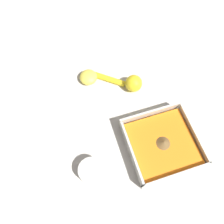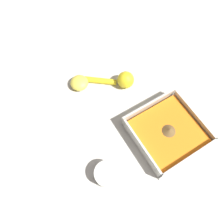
{
  "view_description": "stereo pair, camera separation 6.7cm",
  "coord_description": "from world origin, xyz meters",
  "px_view_note": "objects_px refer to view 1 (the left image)",
  "views": [
    {
      "loc": [
        0.18,
        0.13,
        0.64
      ],
      "look_at": [
        0.1,
        -0.14,
        0.03
      ],
      "focal_mm": 35.0,
      "sensor_mm": 36.0,
      "label": 1
    },
    {
      "loc": [
        0.25,
        0.1,
        0.64
      ],
      "look_at": [
        0.1,
        -0.14,
        0.03
      ],
      "focal_mm": 35.0,
      "sensor_mm": 36.0,
      "label": 2
    }
  ],
  "objects_px": {
    "spice_bowl": "(91,171)",
    "lemon_half": "(88,77)",
    "lemon_squeezer": "(128,83)",
    "square_dish": "(162,144)"
  },
  "relations": [
    {
      "from": "lemon_squeezer",
      "to": "lemon_half",
      "type": "height_order",
      "value": "lemon_squeezer"
    },
    {
      "from": "square_dish",
      "to": "spice_bowl",
      "type": "relative_size",
      "value": 2.82
    },
    {
      "from": "square_dish",
      "to": "lemon_half",
      "type": "distance_m",
      "value": 0.32
    },
    {
      "from": "square_dish",
      "to": "spice_bowl",
      "type": "xyz_separation_m",
      "value": [
        0.22,
        0.01,
        0.0
      ]
    },
    {
      "from": "spice_bowl",
      "to": "lemon_squeezer",
      "type": "height_order",
      "value": "lemon_squeezer"
    },
    {
      "from": "lemon_squeezer",
      "to": "lemon_half",
      "type": "xyz_separation_m",
      "value": [
        0.12,
        -0.07,
        -0.01
      ]
    },
    {
      "from": "square_dish",
      "to": "lemon_squeezer",
      "type": "xyz_separation_m",
      "value": [
        0.03,
        -0.23,
        0.01
      ]
    },
    {
      "from": "square_dish",
      "to": "lemon_squeezer",
      "type": "bearing_deg",
      "value": -83.25
    },
    {
      "from": "spice_bowl",
      "to": "lemon_half",
      "type": "relative_size",
      "value": 1.16
    },
    {
      "from": "square_dish",
      "to": "spice_bowl",
      "type": "bearing_deg",
      "value": 3.55
    }
  ]
}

